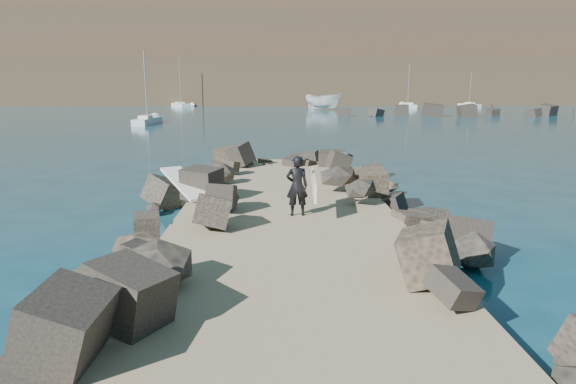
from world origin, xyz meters
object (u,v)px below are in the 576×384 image
Objects in this scene: surfboard_resting at (185,187)px; sailboat_a at (147,121)px; boat_imported at (323,101)px; surfer_with_board at (299,186)px.

sailboat_a reaches higher than surfboard_resting.
boat_imported is 74.45m from surfer_with_board.
surfboard_resting is 3.88m from surfer_with_board.
surfer_with_board is at bearing -145.58° from boat_imported.
surfboard_resting is at bearing 151.47° from surfer_with_board.
surfboard_resting is 41.45m from sailboat_a.
boat_imported is 0.91× the size of sailboat_a.
boat_imported reaches higher than surfer_with_board.
sailboat_a reaches higher than boat_imported.
surfer_with_board is (3.39, -1.84, 0.38)m from surfboard_resting.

